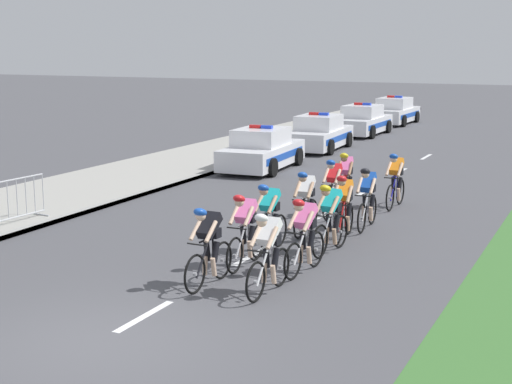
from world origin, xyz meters
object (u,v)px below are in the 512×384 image
Objects in this scene: cyclist_fifth at (269,216)px; cyclist_eleventh at (346,178)px; cyclist_ninth at (334,187)px; police_car_furthest at (395,112)px; cyclist_eighth at (344,206)px; police_car_second at (319,134)px; cyclist_twelfth at (396,179)px; police_car_third at (363,121)px; police_car_nearest at (262,150)px; cyclist_seventh at (306,201)px; cyclist_tenth at (367,197)px; cyclist_third at (245,229)px; cyclist_lead at (208,245)px; cyclist_sixth at (330,217)px; cyclist_second at (268,252)px; cyclist_fourth at (304,234)px; crowd_barrier_middle at (8,202)px.

cyclist_eleventh is at bearing 90.50° from cyclist_fifth.
police_car_furthest reaches higher than cyclist_ninth.
cyclist_fifth is 28.02m from police_car_furthest.
police_car_second is at bearing 112.89° from cyclist_eighth.
cyclist_eleventh and cyclist_twelfth have the same top height.
police_car_furthest is at bearing 90.00° from police_car_third.
cyclist_twelfth is 0.38× the size of police_car_nearest.
cyclist_seventh and cyclist_tenth have the same top height.
cyclist_twelfth is (1.19, 6.81, 0.00)m from cyclist_third.
police_car_second is at bearing 104.65° from cyclist_lead.
police_car_furthest is (-4.88, 23.76, -0.11)m from cyclist_ninth.
cyclist_eleventh is at bearing 90.10° from cyclist_lead.
cyclist_fifth is 3.85m from cyclist_ninth.
cyclist_third is 6.37m from cyclist_eleventh.
cyclist_eleventh is at bearing 104.99° from cyclist_sixth.
police_car_third is at bearing 105.28° from cyclist_ninth.
cyclist_second is 2.79m from cyclist_fifth.
cyclist_eighth is at bearing -71.80° from cyclist_eleventh.
cyclist_lead and cyclist_seventh have the same top height.
cyclist_seventh is at bearing -76.09° from police_car_third.
cyclist_second and cyclist_eleventh have the same top height.
cyclist_third and cyclist_twelfth have the same top height.
cyclist_sixth is at bearing -71.36° from cyclist_ninth.
cyclist_fifth is at bearing -93.78° from cyclist_seventh.
cyclist_lead is 18.90m from police_car_second.
cyclist_ninth is at bearing 103.43° from cyclist_fourth.
cyclist_second is at bearing -64.52° from police_car_nearest.
police_car_third is at bearing 102.49° from cyclist_fifth.
cyclist_second and cyclist_twelfth have the same top height.
cyclist_ninth and cyclist_eleventh have the same top height.
cyclist_fifth is at bearing -77.51° from police_car_third.
police_car_second is (-6.04, 10.08, -0.11)m from cyclist_twelfth.
cyclist_second and cyclist_sixth have the same top height.
crowd_barrier_middle is (-7.70, 1.79, -0.14)m from cyclist_second.
cyclist_second reaches higher than crowd_barrier_middle.
police_car_furthest is at bearing 102.83° from cyclist_eighth.
cyclist_fifth is 6.60m from crowd_barrier_middle.
cyclist_tenth is 0.39× the size of police_car_third.
police_car_furthest is (-4.77, 22.45, -0.11)m from cyclist_eleventh.
police_car_nearest is 1.02× the size of police_car_furthest.
cyclist_fourth and cyclist_seventh have the same top height.
cyclist_sixth is 1.00× the size of cyclist_ninth.
cyclist_third is 3.12m from cyclist_eighth.
police_car_furthest reaches higher than cyclist_fifth.
cyclist_ninth is 1.00× the size of cyclist_twelfth.
cyclist_tenth is at bearing 81.72° from cyclist_eighth.
cyclist_fifth and cyclist_seventh have the same top height.
cyclist_eighth is 10.12m from police_car_nearest.
cyclist_sixth is at bearing 22.25° from cyclist_fifth.
cyclist_lead and cyclist_eleventh have the same top height.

